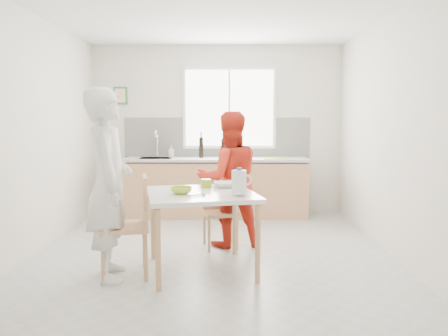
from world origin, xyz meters
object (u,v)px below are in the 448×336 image
object	(u,v)px
person_red	(229,179)
milk_jug	(239,182)
dining_table	(201,200)
person_white	(109,184)
bowl_white	(225,185)
chair_left	(132,221)
wine_bottle_a	(201,148)
bowl_green	(181,190)
chair_far	(219,208)
wine_bottle_b	(223,148)

from	to	relation	value
person_red	milk_jug	size ratio (longest dim) A/B	6.50
dining_table	person_white	bearing A→B (deg)	-167.38
dining_table	bowl_white	bearing A→B (deg)	52.43
chair_left	wine_bottle_a	xyz separation A→B (m)	(0.51, 2.72, 0.54)
person_red	bowl_green	bearing A→B (deg)	51.98
dining_table	chair_far	xyz separation A→B (m)	(0.16, 0.87, -0.26)
dining_table	wine_bottle_b	distance (m)	2.64
chair_far	wine_bottle_b	world-z (taller)	wine_bottle_b
wine_bottle_a	wine_bottle_b	bearing A→B (deg)	5.36
dining_table	chair_far	size ratio (longest dim) A/B	1.49
chair_far	bowl_green	world-z (taller)	bowl_green
dining_table	wine_bottle_a	world-z (taller)	wine_bottle_a
chair_far	bowl_white	size ratio (longest dim) A/B	3.46
person_white	bowl_green	bearing A→B (deg)	-94.22
chair_left	chair_far	distance (m)	1.31
bowl_white	wine_bottle_a	size ratio (longest dim) A/B	0.75
person_white	milk_jug	bearing A→B (deg)	-103.15
chair_far	wine_bottle_a	bearing A→B (deg)	87.90
dining_table	milk_jug	size ratio (longest dim) A/B	4.99
person_red	milk_jug	xyz separation A→B (m)	(0.09, -1.10, 0.13)
bowl_white	wine_bottle_a	xyz separation A→B (m)	(-0.39, 2.26, 0.25)
chair_left	bowl_green	xyz separation A→B (m)	(0.48, 0.06, 0.29)
wine_bottle_b	chair_far	bearing A→B (deg)	-90.99
dining_table	wine_bottle_a	bearing A→B (deg)	93.39
chair_far	bowl_white	world-z (taller)	bowl_white
chair_far	wine_bottle_b	distance (m)	1.84
milk_jug	wine_bottle_b	bearing A→B (deg)	81.11
dining_table	bowl_green	xyz separation A→B (m)	(-0.18, -0.09, 0.11)
chair_left	chair_far	xyz separation A→B (m)	(0.82, 1.02, -0.08)
person_white	bowl_white	bearing A→B (deg)	-78.02
person_white	bowl_green	world-z (taller)	person_white
milk_jug	wine_bottle_a	world-z (taller)	wine_bottle_a
bowl_green	wine_bottle_a	xyz separation A→B (m)	(0.03, 2.67, 0.25)
chair_far	bowl_green	xyz separation A→B (m)	(-0.35, -0.96, 0.37)
milk_jug	wine_bottle_b	world-z (taller)	wine_bottle_b
bowl_green	chair_left	bearing A→B (deg)	-173.37
person_red	dining_table	bearing A→B (deg)	59.74
person_white	bowl_green	distance (m)	0.68
chair_far	milk_jug	world-z (taller)	milk_jug
person_red	wine_bottle_b	distance (m)	1.73
person_red	bowl_white	xyz separation A→B (m)	(-0.05, -0.59, 0.02)
dining_table	chair_left	xyz separation A→B (m)	(-0.66, -0.15, -0.18)
bowl_green	person_white	bearing A→B (deg)	-171.59
person_white	wine_bottle_a	size ratio (longest dim) A/B	5.67
person_red	bowl_green	world-z (taller)	person_red
bowl_white	person_white	bearing A→B (deg)	-155.40
person_red	person_white	bearing A→B (deg)	30.97
chair_far	chair_left	bearing A→B (deg)	-141.61
dining_table	person_red	world-z (taller)	person_red
bowl_green	milk_jug	size ratio (longest dim) A/B	0.84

